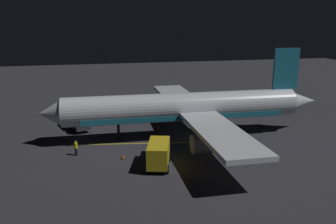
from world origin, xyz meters
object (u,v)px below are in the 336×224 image
at_px(catering_truck, 159,153).
at_px(traffic_cone_under_wing, 144,120).
at_px(ground_crew_worker, 76,148).
at_px(traffic_cone_near_left, 159,128).
at_px(traffic_cone_near_right, 123,157).
at_px(airliner, 187,108).
at_px(baggage_truck, 77,121).

relative_size(catering_truck, traffic_cone_under_wing, 12.51).
height_order(ground_crew_worker, traffic_cone_near_left, ground_crew_worker).
bearing_deg(catering_truck, traffic_cone_near_right, 54.26).
xyz_separation_m(airliner, baggage_truck, (7.08, 14.24, -2.69)).
relative_size(baggage_truck, traffic_cone_under_wing, 10.65).
distance_m(airliner, baggage_truck, 16.13).
xyz_separation_m(airliner, ground_crew_worker, (-3.72, 14.38, -2.99)).
relative_size(ground_crew_worker, traffic_cone_near_right, 3.16).
bearing_deg(baggage_truck, traffic_cone_under_wing, -82.78).
bearing_deg(baggage_truck, catering_truck, -151.51).
bearing_deg(traffic_cone_near_left, traffic_cone_under_wing, 17.73).
distance_m(airliner, catering_truck, 10.64).
xyz_separation_m(ground_crew_worker, traffic_cone_near_right, (-2.31, -5.08, -0.64)).
height_order(airliner, ground_crew_worker, airliner).
relative_size(catering_truck, traffic_cone_near_left, 12.51).
bearing_deg(traffic_cone_under_wing, ground_crew_worker, 140.44).
relative_size(baggage_truck, traffic_cone_near_right, 10.65).
height_order(airliner, traffic_cone_near_right, airliner).
relative_size(catering_truck, ground_crew_worker, 3.95).
bearing_deg(traffic_cone_under_wing, traffic_cone_near_left, -162.27).
bearing_deg(traffic_cone_under_wing, airliner, -152.01).
distance_m(airliner, ground_crew_worker, 15.15).
height_order(airliner, traffic_cone_near_left, airliner).
bearing_deg(ground_crew_worker, traffic_cone_near_right, -114.43).
height_order(catering_truck, traffic_cone_under_wing, catering_truck).
relative_size(airliner, traffic_cone_near_right, 68.04).
height_order(baggage_truck, traffic_cone_near_right, baggage_truck).
bearing_deg(airliner, baggage_truck, 63.55).
bearing_deg(traffic_cone_near_right, baggage_truck, 20.66).
bearing_deg(ground_crew_worker, traffic_cone_under_wing, -39.56).
height_order(catering_truck, traffic_cone_near_left, catering_truck).
relative_size(catering_truck, traffic_cone_near_right, 12.51).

